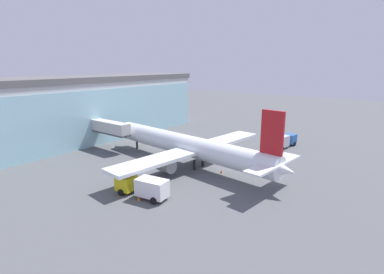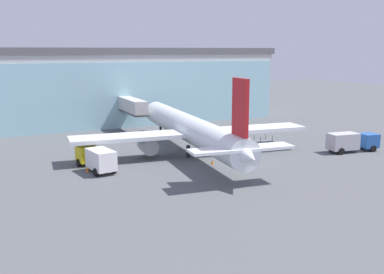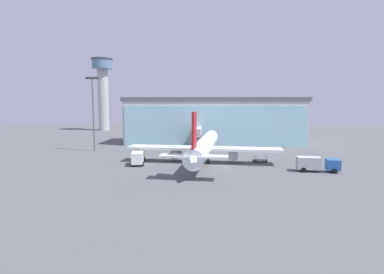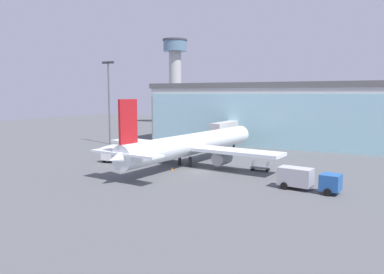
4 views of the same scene
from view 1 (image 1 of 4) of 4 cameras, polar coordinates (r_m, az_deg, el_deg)
ground at (r=51.59m, az=6.19°, el=-5.28°), size 240.00×240.00×0.00m
terminal_building at (r=73.88m, az=-18.45°, el=5.52°), size 54.86×16.69×14.11m
jet_bridge at (r=63.02m, az=-16.42°, el=1.82°), size 2.80×13.77×5.70m
airplane at (r=50.13m, az=-0.42°, el=-1.82°), size 32.04×37.92×10.96m
catering_truck at (r=39.43m, az=-9.25°, el=-9.25°), size 3.28×7.53×2.65m
fuel_truck at (r=63.94m, az=17.00°, el=-0.68°), size 7.54×3.36×2.65m
baggage_cart at (r=60.31m, az=6.38°, el=-1.96°), size 2.95×1.88×1.50m
safety_cone_nose at (r=47.58m, az=5.61°, el=-6.58°), size 0.36×0.36×0.55m
safety_cone_wingtip at (r=39.03m, az=-10.12°, el=-11.46°), size 0.36×0.36×0.55m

